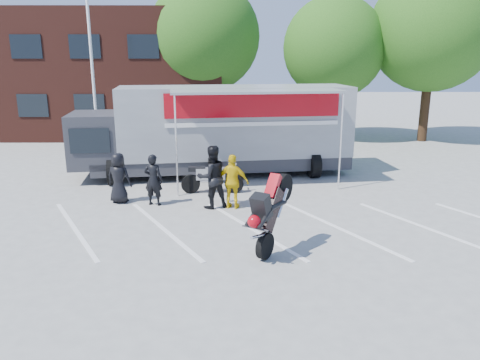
{
  "coord_description": "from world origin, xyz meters",
  "views": [
    {
      "loc": [
        -0.18,
        -10.95,
        4.56
      ],
      "look_at": [
        -0.11,
        1.27,
        1.3
      ],
      "focal_mm": 35.0,
      "sensor_mm": 36.0,
      "label": 1
    }
  ],
  "objects_px": {
    "transporter_truck": "(223,174)",
    "tree_right": "(433,29)",
    "parked_motorcycle": "(213,193)",
    "spectator_leather_c": "(212,177)",
    "tree_left": "(204,37)",
    "flagpole": "(96,44)",
    "tree_mid": "(334,48)",
    "stunt_bike_rider": "(278,249)",
    "spectator_leather_a": "(119,178)",
    "spectator_leather_b": "(153,180)",
    "spectator_hivis": "(233,182)"
  },
  "relations": [
    {
      "from": "spectator_leather_c",
      "to": "tree_right",
      "type": "bearing_deg",
      "value": -157.11
    },
    {
      "from": "transporter_truck",
      "to": "spectator_leather_c",
      "type": "relative_size",
      "value": 5.53
    },
    {
      "from": "stunt_bike_rider",
      "to": "spectator_hivis",
      "type": "relative_size",
      "value": 1.24
    },
    {
      "from": "tree_right",
      "to": "parked_motorcycle",
      "type": "distance_m",
      "value": 16.05
    },
    {
      "from": "tree_left",
      "to": "spectator_leather_c",
      "type": "height_order",
      "value": "tree_left"
    },
    {
      "from": "tree_mid",
      "to": "stunt_bike_rider",
      "type": "bearing_deg",
      "value": -105.2
    },
    {
      "from": "flagpole",
      "to": "spectator_leather_b",
      "type": "relative_size",
      "value": 4.91
    },
    {
      "from": "flagpole",
      "to": "stunt_bike_rider",
      "type": "xyz_separation_m",
      "value": [
        7.06,
        -10.39,
        -5.05
      ]
    },
    {
      "from": "flagpole",
      "to": "spectator_leather_a",
      "type": "bearing_deg",
      "value": -70.81
    },
    {
      "from": "tree_right",
      "to": "spectator_leather_b",
      "type": "xyz_separation_m",
      "value": [
        -12.8,
        -11.38,
        -5.06
      ]
    },
    {
      "from": "transporter_truck",
      "to": "spectator_leather_c",
      "type": "height_order",
      "value": "spectator_leather_c"
    },
    {
      "from": "tree_mid",
      "to": "spectator_leather_a",
      "type": "xyz_separation_m",
      "value": [
        -8.94,
        -11.62,
        -4.14
      ]
    },
    {
      "from": "tree_right",
      "to": "spectator_hivis",
      "type": "bearing_deg",
      "value": -131.37
    },
    {
      "from": "tree_right",
      "to": "transporter_truck",
      "type": "xyz_separation_m",
      "value": [
        -10.76,
        -7.42,
        -5.88
      ]
    },
    {
      "from": "parked_motorcycle",
      "to": "spectator_leather_b",
      "type": "relative_size",
      "value": 1.33
    },
    {
      "from": "transporter_truck",
      "to": "parked_motorcycle",
      "type": "xyz_separation_m",
      "value": [
        -0.27,
        -2.65,
        0.0
      ]
    },
    {
      "from": "spectator_leather_b",
      "to": "parked_motorcycle",
      "type": "bearing_deg",
      "value": -128.73
    },
    {
      "from": "tree_left",
      "to": "spectator_leather_b",
      "type": "distance_m",
      "value": 13.75
    },
    {
      "from": "tree_mid",
      "to": "transporter_truck",
      "type": "distance_m",
      "value": 10.97
    },
    {
      "from": "stunt_bike_rider",
      "to": "tree_mid",
      "type": "bearing_deg",
      "value": 106.96
    },
    {
      "from": "transporter_truck",
      "to": "spectator_hivis",
      "type": "distance_m",
      "value": 4.4
    },
    {
      "from": "flagpole",
      "to": "tree_right",
      "type": "xyz_separation_m",
      "value": [
        16.24,
        4.5,
        0.82
      ]
    },
    {
      "from": "tree_mid",
      "to": "parked_motorcycle",
      "type": "bearing_deg",
      "value": -119.73
    },
    {
      "from": "transporter_truck",
      "to": "tree_right",
      "type": "bearing_deg",
      "value": 26.91
    },
    {
      "from": "tree_left",
      "to": "spectator_leather_b",
      "type": "bearing_deg",
      "value": -93.55
    },
    {
      "from": "stunt_bike_rider",
      "to": "spectator_leather_a",
      "type": "xyz_separation_m",
      "value": [
        -4.76,
        3.78,
        0.81
      ]
    },
    {
      "from": "transporter_truck",
      "to": "stunt_bike_rider",
      "type": "height_order",
      "value": "transporter_truck"
    },
    {
      "from": "parked_motorcycle",
      "to": "tree_right",
      "type": "bearing_deg",
      "value": -49.17
    },
    {
      "from": "tree_right",
      "to": "parked_motorcycle",
      "type": "xyz_separation_m",
      "value": [
        -11.03,
        -10.07,
        -5.88
      ]
    },
    {
      "from": "tree_right",
      "to": "transporter_truck",
      "type": "bearing_deg",
      "value": -145.42
    },
    {
      "from": "tree_mid",
      "to": "tree_right",
      "type": "relative_size",
      "value": 0.84
    },
    {
      "from": "tree_right",
      "to": "parked_motorcycle",
      "type": "relative_size",
      "value": 4.2
    },
    {
      "from": "spectator_leather_b",
      "to": "stunt_bike_rider",
      "type": "bearing_deg",
      "value": 150.43
    },
    {
      "from": "parked_motorcycle",
      "to": "spectator_leather_a",
      "type": "xyz_separation_m",
      "value": [
        -2.91,
        -1.05,
        0.81
      ]
    },
    {
      "from": "flagpole",
      "to": "spectator_leather_b",
      "type": "xyz_separation_m",
      "value": [
        3.45,
        -6.88,
        -4.24
      ]
    },
    {
      "from": "tree_left",
      "to": "spectator_leather_a",
      "type": "distance_m",
      "value": 13.62
    },
    {
      "from": "stunt_bike_rider",
      "to": "spectator_hivis",
      "type": "height_order",
      "value": "spectator_hivis"
    },
    {
      "from": "flagpole",
      "to": "tree_left",
      "type": "relative_size",
      "value": 0.93
    },
    {
      "from": "tree_left",
      "to": "spectator_leather_c",
      "type": "xyz_separation_m",
      "value": [
        1.04,
        -13.15,
        -4.59
      ]
    },
    {
      "from": "transporter_truck",
      "to": "stunt_bike_rider",
      "type": "xyz_separation_m",
      "value": [
        1.58,
        -7.47,
        0.0
      ]
    },
    {
      "from": "spectator_hivis",
      "to": "tree_left",
      "type": "bearing_deg",
      "value": -67.57
    },
    {
      "from": "tree_left",
      "to": "tree_mid",
      "type": "height_order",
      "value": "tree_left"
    },
    {
      "from": "tree_left",
      "to": "transporter_truck",
      "type": "distance_m",
      "value": 10.59
    },
    {
      "from": "tree_left",
      "to": "tree_right",
      "type": "height_order",
      "value": "tree_right"
    },
    {
      "from": "transporter_truck",
      "to": "tree_mid",
      "type": "bearing_deg",
      "value": 46.28
    },
    {
      "from": "spectator_leather_a",
      "to": "spectator_hivis",
      "type": "xyz_separation_m",
      "value": [
        3.62,
        -0.6,
        0.03
      ]
    },
    {
      "from": "spectator_leather_a",
      "to": "spectator_hivis",
      "type": "bearing_deg",
      "value": -175.35
    },
    {
      "from": "parked_motorcycle",
      "to": "transporter_truck",
      "type": "bearing_deg",
      "value": -7.36
    },
    {
      "from": "parked_motorcycle",
      "to": "spectator_leather_c",
      "type": "height_order",
      "value": "spectator_leather_c"
    },
    {
      "from": "spectator_leather_a",
      "to": "spectator_hivis",
      "type": "relative_size",
      "value": 0.96
    }
  ]
}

